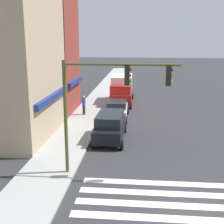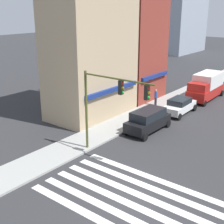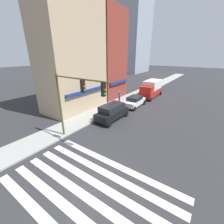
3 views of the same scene
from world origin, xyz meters
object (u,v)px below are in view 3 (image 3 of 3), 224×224
at_px(traffic_signal, 75,96).
at_px(suv_black, 112,112).
at_px(sedan_white, 134,101).
at_px(box_truck_red, 151,89).
at_px(pedestrian_blue_shirt, 119,96).

xyz_separation_m(traffic_signal, suv_black, (5.95, 0.45, -3.43)).
xyz_separation_m(sedan_white, box_truck_red, (6.67, -0.00, 0.75)).
bearing_deg(pedestrian_blue_shirt, traffic_signal, 39.37).
height_order(traffic_signal, suv_black, traffic_signal).
xyz_separation_m(box_truck_red, pedestrian_blue_shirt, (-6.10, 3.11, -0.51)).
height_order(suv_black, pedestrian_blue_shirt, suv_black).
bearing_deg(suv_black, pedestrian_blue_shirt, 26.49).
relative_size(traffic_signal, pedestrian_blue_shirt, 3.44).
bearing_deg(box_truck_red, suv_black, 178.81).
xyz_separation_m(suv_black, sedan_white, (6.03, -0.00, -0.19)).
bearing_deg(suv_black, box_truck_red, 1.30).
bearing_deg(traffic_signal, suv_black, 4.30).
distance_m(sedan_white, box_truck_red, 6.72).
relative_size(traffic_signal, suv_black, 1.28).
relative_size(sedan_white, pedestrian_blue_shirt, 2.51).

